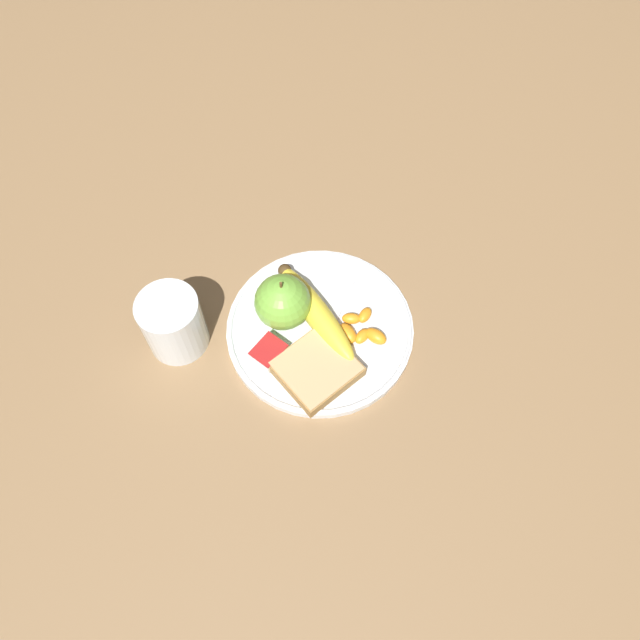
# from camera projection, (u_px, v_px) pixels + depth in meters

# --- Properties ---
(ground_plane) EXTENTS (3.00, 3.00, 0.00)m
(ground_plane) POSITION_uv_depth(u_px,v_px,m) (320.00, 331.00, 0.88)
(ground_plane) COLOR olive
(plate) EXTENTS (0.26, 0.26, 0.01)m
(plate) POSITION_uv_depth(u_px,v_px,m) (320.00, 328.00, 0.88)
(plate) COLOR silver
(plate) RESTS_ON ground_plane
(juice_glass) EXTENTS (0.08, 0.08, 0.09)m
(juice_glass) POSITION_uv_depth(u_px,v_px,m) (174.00, 324.00, 0.84)
(juice_glass) COLOR silver
(juice_glass) RESTS_ON ground_plane
(apple) EXTENTS (0.08, 0.08, 0.09)m
(apple) POSITION_uv_depth(u_px,v_px,m) (283.00, 302.00, 0.85)
(apple) COLOR #72B23D
(apple) RESTS_ON plate
(banana) EXTENTS (0.09, 0.18, 0.04)m
(banana) POSITION_uv_depth(u_px,v_px,m) (315.00, 312.00, 0.86)
(banana) COLOR yellow
(banana) RESTS_ON plate
(bread_slice) EXTENTS (0.11, 0.11, 0.02)m
(bread_slice) POSITION_uv_depth(u_px,v_px,m) (316.00, 369.00, 0.83)
(bread_slice) COLOR olive
(bread_slice) RESTS_ON plate
(fork) EXTENTS (0.20, 0.07, 0.00)m
(fork) POSITION_uv_depth(u_px,v_px,m) (326.00, 329.00, 0.87)
(fork) COLOR silver
(fork) RESTS_ON plate
(jam_packet) EXTENTS (0.04, 0.04, 0.02)m
(jam_packet) POSITION_uv_depth(u_px,v_px,m) (269.00, 353.00, 0.84)
(jam_packet) COLOR silver
(jam_packet) RESTS_ON plate
(orange_segment_0) EXTENTS (0.03, 0.04, 0.02)m
(orange_segment_0) POSITION_uv_depth(u_px,v_px,m) (339.00, 331.00, 0.86)
(orange_segment_0) COLOR orange
(orange_segment_0) RESTS_ON plate
(orange_segment_1) EXTENTS (0.02, 0.03, 0.02)m
(orange_segment_1) POSITION_uv_depth(u_px,v_px,m) (376.00, 336.00, 0.86)
(orange_segment_1) COLOR orange
(orange_segment_1) RESTS_ON plate
(orange_segment_2) EXTENTS (0.03, 0.02, 0.01)m
(orange_segment_2) POSITION_uv_depth(u_px,v_px,m) (365.00, 315.00, 0.87)
(orange_segment_2) COLOR orange
(orange_segment_2) RESTS_ON plate
(orange_segment_3) EXTENTS (0.03, 0.03, 0.01)m
(orange_segment_3) POSITION_uv_depth(u_px,v_px,m) (351.00, 319.00, 0.87)
(orange_segment_3) COLOR orange
(orange_segment_3) RESTS_ON plate
(orange_segment_4) EXTENTS (0.03, 0.04, 0.02)m
(orange_segment_4) POSITION_uv_depth(u_px,v_px,m) (348.00, 333.00, 0.86)
(orange_segment_4) COLOR orange
(orange_segment_4) RESTS_ON plate
(orange_segment_5) EXTENTS (0.03, 0.02, 0.01)m
(orange_segment_5) POSITION_uv_depth(u_px,v_px,m) (362.00, 336.00, 0.86)
(orange_segment_5) COLOR orange
(orange_segment_5) RESTS_ON plate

